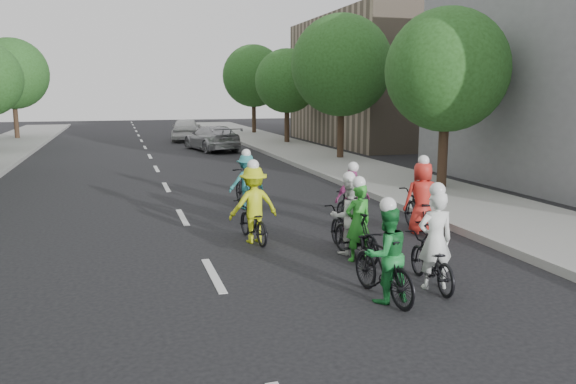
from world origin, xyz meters
name	(u,v)px	position (x,y,z in m)	size (l,w,h in m)	color
ground	(213,275)	(0.00, 0.00, 0.00)	(120.00, 120.00, 0.00)	black
sidewalk_right	(375,175)	(8.00, 10.00, 0.07)	(4.00, 80.00, 0.15)	gray
curb_right	(328,177)	(6.05, 10.00, 0.09)	(0.18, 80.00, 0.18)	#999993
bldg_se	(395,81)	(16.00, 24.00, 4.00)	(10.00, 14.00, 8.00)	gray
tree_l_5	(12,74)	(-8.20, 33.00, 4.52)	(4.80, 4.80, 6.93)	black
tree_r_0	(447,70)	(8.80, 6.60, 3.96)	(4.00, 4.00, 5.97)	black
tree_r_1	(342,66)	(8.80, 15.60, 4.52)	(4.80, 4.80, 6.93)	black
tree_r_2	(287,81)	(8.80, 24.60, 3.96)	(4.00, 4.00, 5.97)	black
tree_r_3	(254,76)	(8.80, 33.60, 4.52)	(4.80, 4.80, 6.93)	black
cyclist_0	(432,254)	(3.45, -1.67, 0.58)	(0.78, 1.74, 1.81)	black
cyclist_1	(385,262)	(2.40, -2.00, 0.64)	(0.80, 1.77, 1.68)	black
cyclist_2	(253,212)	(1.24, 2.06, 0.68)	(1.16, 1.72, 1.84)	black
cyclist_3	(352,205)	(3.72, 2.40, 0.61)	(0.90, 1.62, 1.66)	black
cyclist_4	(420,206)	(5.19, 1.75, 0.64)	(0.94, 1.98, 1.84)	black
cyclist_5	(357,231)	(2.86, 0.15, 0.59)	(0.70, 1.67, 1.68)	black
cyclist_6	(347,224)	(2.87, 0.64, 0.60)	(0.77, 1.78, 1.70)	black
cyclist_7	(246,185)	(1.89, 5.67, 0.67)	(1.05, 1.94, 1.70)	black
follow_car_lead	(212,138)	(3.58, 22.04, 0.71)	(1.99, 4.90, 1.42)	#A7A7AC
follow_car_trail	(186,129)	(2.96, 29.04, 0.79)	(1.86, 4.62, 1.57)	white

